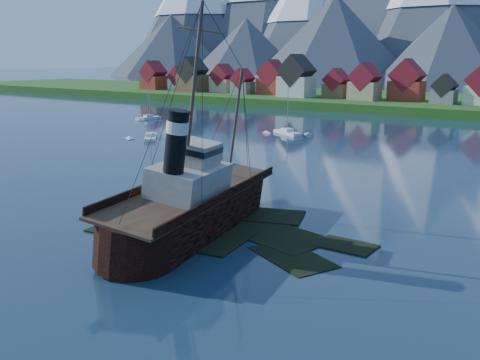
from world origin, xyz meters
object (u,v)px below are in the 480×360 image
Objects in this scene: tugboat_wreck at (200,201)px; sailboat_a at (151,138)px; sailboat_b at (148,118)px; sailboat_c at (287,133)px.

sailboat_a is (-52.73, 45.84, -3.00)m from tugboat_wreck.
tugboat_wreck reaches higher than sailboat_b.
sailboat_a is 0.99× the size of sailboat_c.
sailboat_b is at bearing 126.42° from tugboat_wreck.
sailboat_a reaches higher than sailboat_b.
sailboat_b is (-29.32, 28.82, 0.01)m from sailboat_a.
sailboat_c is at bearing 101.54° from tugboat_wreck.
sailboat_c is (51.93, -3.08, -0.01)m from sailboat_b.
sailboat_b is at bearing 114.30° from sailboat_c.
sailboat_a is 34.27m from sailboat_c.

